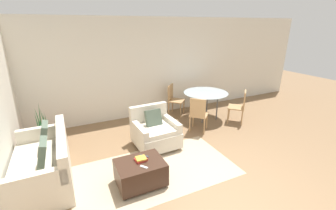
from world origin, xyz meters
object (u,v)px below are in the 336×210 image
at_px(dining_chair_near_left, 198,113).
at_px(book_stack, 141,159).
at_px(potted_plant, 45,139).
at_px(tv_remote_primary, 144,167).
at_px(dining_chair_far_left, 174,98).
at_px(ottoman, 140,172).
at_px(tv_remote_secondary, 144,156).
at_px(dining_table, 206,95).
at_px(dining_chair_near_right, 240,105).
at_px(couch, 45,165).
at_px(armchair, 155,131).

bearing_deg(dining_chair_near_left, book_stack, -147.61).
bearing_deg(book_stack, potted_plant, 126.70).
xyz_separation_m(tv_remote_primary, dining_chair_far_left, (1.92, 2.72, 0.09)).
bearing_deg(dining_chair_far_left, ottoman, -126.97).
bearing_deg(tv_remote_secondary, dining_chair_near_left, 31.48).
relative_size(tv_remote_primary, potted_plant, 0.13).
relative_size(dining_table, dining_chair_near_right, 1.36).
height_order(tv_remote_primary, dining_table, dining_table).
relative_size(ottoman, dining_chair_far_left, 0.86).
bearing_deg(couch, ottoman, -29.10).
relative_size(couch, tv_remote_secondary, 11.33).
bearing_deg(dining_chair_near_right, tv_remote_secondary, -160.54).
distance_m(couch, dining_chair_near_right, 4.70).
relative_size(tv_remote_primary, dining_chair_near_right, 0.15).
relative_size(book_stack, tv_remote_secondary, 1.36).
relative_size(armchair, dining_chair_near_left, 1.01).
height_order(couch, armchair, couch).
bearing_deg(dining_table, ottoman, -143.69).
xyz_separation_m(ottoman, dining_chair_near_right, (3.25, 1.24, 0.29)).
relative_size(armchair, tv_remote_secondary, 6.03).
height_order(couch, book_stack, couch).
bearing_deg(tv_remote_primary, tv_remote_secondary, 69.09).
bearing_deg(armchair, book_stack, -122.98).
xyz_separation_m(armchair, book_stack, (-0.69, -1.06, 0.12)).
relative_size(ottoman, dining_chair_near_right, 0.86).
distance_m(dining_chair_near_right, dining_chair_far_left, 1.87).
relative_size(couch, armchair, 1.88).
bearing_deg(potted_plant, dining_chair_near_right, -9.89).
bearing_deg(potted_plant, tv_remote_primary, -56.14).
bearing_deg(dining_chair_near_left, dining_chair_near_right, 0.00).
distance_m(couch, tv_remote_secondary, 1.69).
height_order(tv_remote_secondary, dining_table, dining_table).
relative_size(tv_remote_primary, dining_table, 0.11).
relative_size(potted_plant, dining_chair_near_right, 1.12).
height_order(ottoman, dining_chair_far_left, dining_chair_far_left).
xyz_separation_m(ottoman, book_stack, (0.03, 0.04, 0.22)).
relative_size(dining_table, dining_chair_near_left, 1.36).
bearing_deg(ottoman, couch, 150.90).
bearing_deg(ottoman, potted_plant, 125.59).
relative_size(book_stack, tv_remote_primary, 1.57).
height_order(dining_chair_near_left, dining_chair_far_left, same).
distance_m(tv_remote_primary, potted_plant, 2.69).
distance_m(armchair, dining_chair_near_left, 1.23).
distance_m(dining_chair_near_left, dining_chair_far_left, 1.32).
xyz_separation_m(potted_plant, dining_table, (4.07, -0.16, 0.49)).
bearing_deg(dining_table, book_stack, -143.92).
bearing_deg(dining_chair_near_left, potted_plant, 166.40).
bearing_deg(dining_table, couch, -164.57).
bearing_deg(dining_table, dining_chair_far_left, 135.00).
bearing_deg(dining_table, armchair, -156.68).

